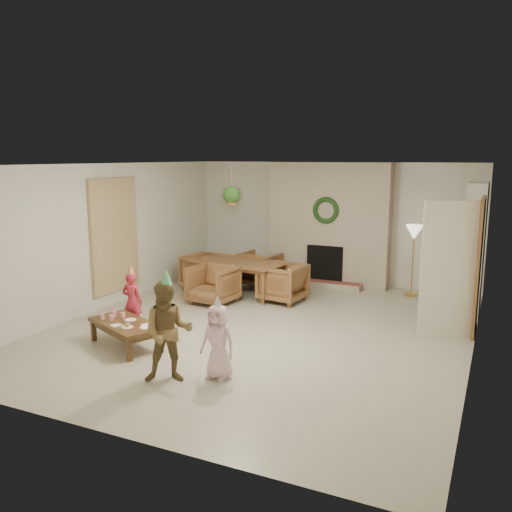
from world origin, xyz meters
The scene contains 56 objects.
floor centered at (0.00, 0.00, 0.00)m, with size 7.00×7.00×0.00m, color #B7B29E.
ceiling centered at (0.00, 0.00, 2.50)m, with size 7.00×7.00×0.00m, color white.
wall_back centered at (0.00, 3.50, 1.25)m, with size 7.00×7.00×0.00m, color silver.
wall_front centered at (0.00, -3.50, 1.25)m, with size 7.00×7.00×0.00m, color silver.
wall_left centered at (-3.00, 0.00, 1.25)m, with size 7.00×7.00×0.00m, color silver.
wall_right centered at (3.00, 0.00, 1.25)m, with size 7.00×7.00×0.00m, color silver.
fireplace_mass centered at (0.00, 3.30, 1.25)m, with size 2.50×0.40×2.50m, color #541D16.
fireplace_hearth centered at (0.00, 2.95, 0.06)m, with size 1.60×0.30×0.12m, color maroon.
fireplace_firebox centered at (0.00, 3.12, 0.45)m, with size 0.75×0.12×0.75m, color black.
fireplace_wreath centered at (0.00, 3.07, 1.55)m, with size 0.54×0.54×0.10m, color #173F18.
floor_lamp_base centered at (1.75, 3.00, 0.01)m, with size 0.25×0.25×0.03m, color gold.
floor_lamp_post centered at (1.75, 3.00, 0.63)m, with size 0.03×0.03×1.22m, color gold.
floor_lamp_shade centered at (1.75, 3.00, 1.22)m, with size 0.33×0.33×0.27m, color beige.
bookshelf_carcass centered at (2.84, 2.30, 1.10)m, with size 0.30×1.00×2.20m, color white.
bookshelf_shelf_a centered at (2.82, 2.30, 0.45)m, with size 0.30×0.92×0.03m, color white.
bookshelf_shelf_b centered at (2.82, 2.30, 0.85)m, with size 0.30×0.92×0.03m, color white.
bookshelf_shelf_c centered at (2.82, 2.30, 1.25)m, with size 0.30×0.92×0.03m, color white.
bookshelf_shelf_d centered at (2.82, 2.30, 1.65)m, with size 0.30×0.92×0.03m, color white.
books_row_lower centered at (2.80, 2.15, 0.59)m, with size 0.20×0.40×0.24m, color #B22026.
books_row_mid centered at (2.80, 2.35, 0.99)m, with size 0.20×0.44×0.24m, color #295C97.
books_row_upper centered at (2.80, 2.20, 1.38)m, with size 0.20×0.36×0.22m, color olive.
door_frame centered at (2.96, 1.20, 1.02)m, with size 0.05×0.86×2.04m, color brown.
door_leaf centered at (2.58, 0.82, 1.00)m, with size 0.05×0.80×2.00m, color beige.
curtain_panel centered at (-2.96, 0.20, 1.25)m, with size 0.06×1.20×2.00m, color beige.
dining_table centered at (-1.30, 1.72, 0.32)m, with size 1.80×1.00×0.63m, color brown.
dining_chair_near centered at (-1.40, 0.94, 0.35)m, with size 0.74×0.77×0.70m, color brown.
dining_chair_far centered at (-1.20, 2.50, 0.35)m, with size 0.74×0.77×0.70m, color brown.
dining_chair_left centered at (-2.08, 1.82, 0.35)m, with size 0.74×0.77×0.70m, color brown.
dining_chair_right centered at (-0.32, 1.59, 0.35)m, with size 0.74×0.77×0.70m, color brown.
hanging_plant_cord centered at (-1.30, 1.50, 2.15)m, with size 0.01×0.01×0.70m, color tan.
hanging_plant_pot centered at (-1.30, 1.50, 1.80)m, with size 0.16×0.16×0.12m, color #A26234.
hanging_plant_foliage centered at (-1.30, 1.50, 1.92)m, with size 0.32×0.32×0.32m, color #204A18.
coffee_table_top centered at (-1.41, -1.51, 0.33)m, with size 1.15×0.57×0.05m, color #51361B.
coffee_table_apron centered at (-1.41, -1.51, 0.27)m, with size 1.06×0.49×0.07m, color #51361B.
coffee_leg_fl centered at (-1.98, -1.52, 0.15)m, with size 0.06×0.06×0.30m, color #51361B.
coffee_leg_fr centered at (-1.02, -1.94, 0.15)m, with size 0.06×0.06×0.30m, color #51361B.
coffee_leg_bl centered at (-1.80, -1.09, 0.15)m, with size 0.06×0.06×0.30m, color #51361B.
coffee_leg_br centered at (-0.84, -1.51, 0.15)m, with size 0.06×0.06×0.30m, color #51361B.
cup_a centered at (-1.87, -1.46, 0.39)m, with size 0.06×0.06×0.08m, color white.
cup_b centered at (-1.80, -1.30, 0.39)m, with size 0.06×0.06×0.08m, color white.
cup_c centered at (-1.79, -1.54, 0.39)m, with size 0.06×0.06×0.08m, color white.
cup_d centered at (-1.72, -1.38, 0.39)m, with size 0.06×0.06×0.08m, color white.
cup_e centered at (-1.65, -1.53, 0.39)m, with size 0.06×0.06×0.08m, color white.
cup_f centered at (-1.58, -1.36, 0.39)m, with size 0.06×0.06×0.08m, color white.
plate_a centered at (-1.41, -1.40, 0.36)m, with size 0.16×0.16×0.01m, color white.
plate_b centered at (-1.24, -1.68, 0.36)m, with size 0.16×0.16×0.01m, color white.
plate_c centered at (-1.01, -1.59, 0.36)m, with size 0.16×0.16×0.01m, color white.
food_scoop centered at (-1.24, -1.68, 0.39)m, with size 0.06×0.06×0.06m, color tan.
napkin_left centered at (-1.43, -1.68, 0.36)m, with size 0.13×0.13×0.01m, color #FFBBCF.
napkin_right centered at (-1.06, -1.49, 0.36)m, with size 0.13×0.13×0.01m, color #FFBBCF.
child_red centered at (-1.76, -0.91, 0.45)m, with size 0.33×0.22×0.91m, color #B7273A.
party_hat_red centered at (-1.76, -0.91, 0.95)m, with size 0.12×0.12×0.17m, color gold.
child_plaid centered at (-0.21, -2.22, 0.61)m, with size 0.59×0.46×1.21m, color brown.
party_hat_plaid centered at (-0.21, -2.22, 1.25)m, with size 0.14×0.14×0.20m, color #50BA70.
child_pink centered at (0.27, -1.90, 0.45)m, with size 0.44×0.29×0.91m, color #F5C4D3.
party_hat_pink centered at (0.27, -1.90, 0.94)m, with size 0.12×0.12×0.16m, color silver.
Camera 1 is at (3.21, -7.15, 2.62)m, focal length 37.27 mm.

